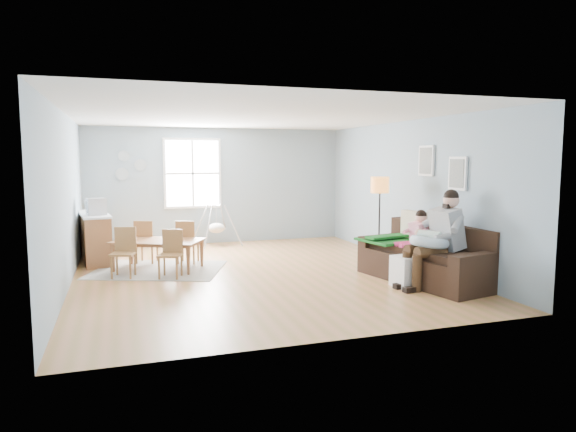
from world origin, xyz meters
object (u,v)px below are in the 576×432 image
object	(u,v)px
dining_table	(158,255)
chair_ne	(187,240)
sofa	(428,261)
storage_cube	(407,271)
toddler	(415,233)
floor_lamp	(380,192)
chair_se	(171,251)
monitor	(96,207)
chair_sw	(124,249)
baby_swing	(216,227)
father	(438,235)
counter	(95,237)
chair_nw	(145,240)

from	to	relation	value
dining_table	chair_ne	distance (m)	0.70
sofa	chair_ne	xyz separation A→B (m)	(-3.55, 2.60, 0.14)
storage_cube	dining_table	xyz separation A→B (m)	(-3.62, 2.43, 0.03)
toddler	floor_lamp	xyz separation A→B (m)	(-0.03, 1.18, 0.59)
chair_se	monitor	world-z (taller)	monitor
dining_table	chair_sw	distance (m)	0.71
storage_cube	sofa	bearing A→B (deg)	21.14
sofa	chair_se	bearing A→B (deg)	158.16
sofa	baby_swing	distance (m)	5.24
father	chair_se	bearing A→B (deg)	153.53
floor_lamp	dining_table	size ratio (longest dim) A/B	1.08
counter	chair_se	bearing A→B (deg)	-55.64
chair_ne	dining_table	bearing A→B (deg)	-146.56
chair_ne	monitor	world-z (taller)	monitor
baby_swing	dining_table	bearing A→B (deg)	-122.74
chair_nw	counter	bearing A→B (deg)	148.60
sofa	monitor	size ratio (longest dim) A/B	6.23
storage_cube	counter	size ratio (longest dim) A/B	0.28
sofa	counter	world-z (taller)	counter
dining_table	chair_se	world-z (taller)	chair_se
storage_cube	chair_se	world-z (taller)	chair_se
dining_table	monitor	size ratio (longest dim) A/B	3.92
father	baby_swing	size ratio (longest dim) A/B	1.39
toddler	dining_table	bearing A→B (deg)	152.89
dining_table	chair_ne	world-z (taller)	chair_ne
monitor	chair_se	bearing A→B (deg)	-51.78
toddler	floor_lamp	size ratio (longest dim) A/B	0.55
baby_swing	storage_cube	bearing A→B (deg)	-65.55
storage_cube	chair_nw	world-z (taller)	chair_nw
floor_lamp	chair_sw	xyz separation A→B (m)	(-4.53, 0.49, -0.90)
father	floor_lamp	bearing A→B (deg)	92.89
sofa	chair_se	world-z (taller)	sofa
chair_sw	monitor	distance (m)	1.49
sofa	chair_se	xyz separation A→B (m)	(-3.94, 1.58, 0.12)
sofa	baby_swing	bearing A→B (deg)	120.29
father	chair_sw	world-z (taller)	father
chair_sw	father	bearing A→B (deg)	-25.61
toddler	baby_swing	distance (m)	5.02
chair_nw	counter	world-z (taller)	counter
monitor	toddler	bearing A→B (deg)	-30.29
sofa	chair_ne	world-z (taller)	sofa
counter	dining_table	bearing A→B (deg)	-47.84
dining_table	chair_ne	bearing A→B (deg)	60.84
chair_sw	chair_nw	xyz separation A→B (m)	(0.39, 1.02, -0.00)
toddler	floor_lamp	bearing A→B (deg)	91.58
sofa	chair_nw	bearing A→B (deg)	146.10
dining_table	chair_se	size ratio (longest dim) A/B	1.90
sofa	chair_sw	bearing A→B (deg)	158.29
father	floor_lamp	size ratio (longest dim) A/B	0.92
sofa	chair_nw	size ratio (longest dim) A/B	2.93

